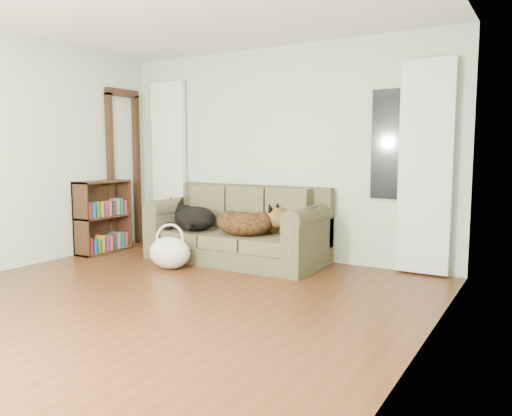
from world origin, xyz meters
The scene contains 13 objects.
floor centered at (0.00, 0.00, 0.00)m, with size 5.00×5.00×0.00m, color #492510.
wall_back centered at (0.00, 2.50, 1.30)m, with size 4.50×0.04×2.60m, color beige.
wall_right centered at (2.25, 0.00, 1.30)m, with size 0.04×5.00×2.60m, color beige.
curtain_left centered at (-1.70, 2.42, 1.15)m, with size 0.55×0.08×2.25m, color silver.
curtain_right centered at (1.80, 2.42, 1.15)m, with size 0.55×0.08×2.25m, color silver.
window_pane centered at (1.45, 2.47, 1.40)m, with size 0.50×0.03×1.20m, color black.
door_casing centered at (-2.20, 2.05, 1.05)m, with size 0.07×0.60×2.10m, color black.
sofa centered at (-0.29, 1.97, 0.45)m, with size 2.13×0.92×0.87m, color #4E442E.
dog_black_lab centered at (-0.89, 1.90, 0.48)m, with size 0.71×0.50×0.30m, color black.
dog_shepherd centered at (-0.07, 1.89, 0.49)m, with size 0.69×0.49×0.31m, color black.
tv_remote centered at (0.77, 1.84, 0.73)m, with size 0.05×0.18×0.02m, color black.
tote_bag centered at (-0.73, 1.27, 0.16)m, with size 0.50×0.39×0.36m, color beige.
bookshelf centered at (-2.09, 1.54, 0.50)m, with size 0.28×0.75×0.94m, color black.
Camera 1 is at (2.95, -3.01, 1.33)m, focal length 35.00 mm.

